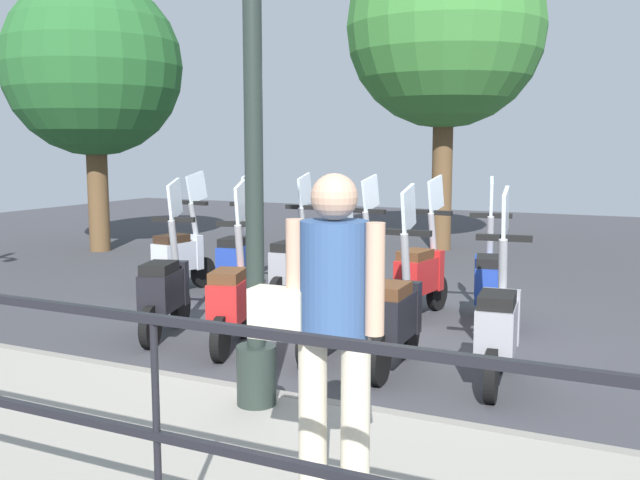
# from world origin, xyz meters

# --- Properties ---
(ground_plane) EXTENTS (28.00, 28.00, 0.00)m
(ground_plane) POSITION_xyz_m (0.00, 0.00, 0.00)
(ground_plane) COLOR #38383D
(promenade_walkway) EXTENTS (2.20, 20.00, 0.15)m
(promenade_walkway) POSITION_xyz_m (-3.15, 0.00, 0.07)
(promenade_walkway) COLOR gray
(promenade_walkway) RESTS_ON ground_plane
(lamp_post_near) EXTENTS (0.26, 0.90, 4.26)m
(lamp_post_near) POSITION_xyz_m (-2.40, -0.27, 2.04)
(lamp_post_near) COLOR #232D28
(lamp_post_near) RESTS_ON promenade_walkway
(pedestrian_with_bag) EXTENTS (0.34, 0.65, 1.59)m
(pedestrian_with_bag) POSITION_xyz_m (-3.37, -1.26, 1.08)
(pedestrian_with_bag) COLOR beige
(pedestrian_with_bag) RESTS_ON promenade_walkway
(tree_large) EXTENTS (3.07, 3.07, 4.75)m
(tree_large) POSITION_xyz_m (3.31, 6.33, 3.19)
(tree_large) COLOR brown
(tree_large) RESTS_ON ground_plane
(tree_distant) EXTENTS (3.45, 3.45, 5.61)m
(tree_distant) POSITION_xyz_m (6.07, 0.90, 3.86)
(tree_distant) COLOR brown
(tree_distant) RESTS_ON ground_plane
(scooter_near_0) EXTENTS (1.23, 0.44, 1.54)m
(scooter_near_0) POSITION_xyz_m (-0.89, -1.55, 0.48)
(scooter_near_0) COLOR black
(scooter_near_0) RESTS_ON ground_plane
(scooter_near_1) EXTENTS (1.23, 0.44, 1.54)m
(scooter_near_1) POSITION_xyz_m (-0.88, -0.71, 0.48)
(scooter_near_1) COLOR black
(scooter_near_1) RESTS_ON ground_plane
(scooter_near_2) EXTENTS (1.23, 0.44, 1.54)m
(scooter_near_2) POSITION_xyz_m (-0.75, -0.04, 0.48)
(scooter_near_2) COLOR black
(scooter_near_2) RESTS_ON ground_plane
(scooter_near_3) EXTENTS (1.20, 0.54, 1.54)m
(scooter_near_3) POSITION_xyz_m (-0.92, 0.85, 0.48)
(scooter_near_3) COLOR black
(scooter_near_3) RESTS_ON ground_plane
(scooter_near_4) EXTENTS (1.20, 0.55, 1.54)m
(scooter_near_4) POSITION_xyz_m (-0.85, 1.67, 0.48)
(scooter_near_4) COLOR black
(scooter_near_4) RESTS_ON ground_plane
(scooter_far_0) EXTENTS (1.22, 0.50, 1.54)m
(scooter_far_0) POSITION_xyz_m (0.91, -1.09, 0.48)
(scooter_far_0) COLOR black
(scooter_far_0) RESTS_ON ground_plane
(scooter_far_1) EXTENTS (1.23, 0.46, 1.54)m
(scooter_far_1) POSITION_xyz_m (0.99, -0.34, 0.48)
(scooter_far_1) COLOR black
(scooter_far_1) RESTS_ON ground_plane
(scooter_far_2) EXTENTS (1.23, 0.45, 1.54)m
(scooter_far_2) POSITION_xyz_m (0.84, 0.37, 0.48)
(scooter_far_2) COLOR black
(scooter_far_2) RESTS_ON ground_plane
(scooter_far_3) EXTENTS (1.23, 0.44, 1.54)m
(scooter_far_3) POSITION_xyz_m (0.97, 1.22, 0.48)
(scooter_far_3) COLOR black
(scooter_far_3) RESTS_ON ground_plane
(scooter_far_4) EXTENTS (1.23, 0.46, 1.54)m
(scooter_far_4) POSITION_xyz_m (1.03, 2.01, 0.48)
(scooter_far_4) COLOR black
(scooter_far_4) RESTS_ON ground_plane
(scooter_far_5) EXTENTS (1.23, 0.44, 1.54)m
(scooter_far_5) POSITION_xyz_m (0.94, 2.82, 0.48)
(scooter_far_5) COLOR black
(scooter_far_5) RESTS_ON ground_plane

